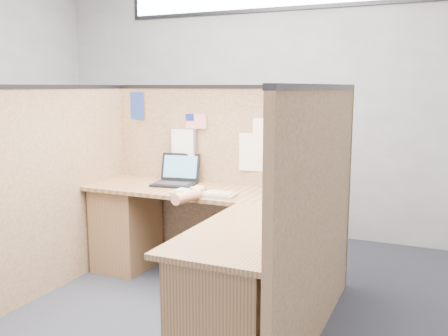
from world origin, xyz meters
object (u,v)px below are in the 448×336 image
at_px(l_desk, 206,250).
at_px(mouse, 199,192).
at_px(laptop, 178,177).
at_px(keyboard, 204,194).

distance_m(l_desk, mouse, 0.43).
xyz_separation_m(l_desk, laptop, (-0.50, 0.52, 0.40)).
height_order(l_desk, laptop, laptop).
distance_m(laptop, keyboard, 0.50).
distance_m(keyboard, mouse, 0.04).
bearing_deg(keyboard, laptop, 137.53).
relative_size(l_desk, mouse, 17.21).
height_order(keyboard, mouse, mouse).
bearing_deg(mouse, l_desk, -51.68).
bearing_deg(keyboard, mouse, -156.66).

